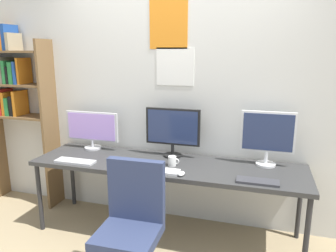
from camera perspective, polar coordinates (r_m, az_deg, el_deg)
The scene contains 12 objects.
wall_back at distance 3.32m, azimuth 1.83°, elevation 4.96°, with size 4.97×0.11×2.60m.
desk at distance 3.08m, azimuth -0.27°, elevation -7.40°, with size 2.57×0.68×0.74m.
bookshelf at distance 4.09m, azimuth -25.99°, elevation 5.76°, with size 0.83×0.28×2.05m.
office_chair at distance 2.56m, azimuth -6.57°, elevation -19.41°, with size 0.52×0.52×0.99m.
monitor_left at distance 3.54m, azimuth -13.33°, elevation -0.42°, with size 0.60×0.18×0.40m.
monitor_center at distance 3.18m, azimuth 0.84°, elevation -0.62°, with size 0.55×0.18×0.49m.
monitor_right at distance 3.07m, azimuth 17.25°, elevation -1.60°, with size 0.48×0.18×0.51m.
keyboard_left at distance 3.21m, azimuth -16.11°, elevation -6.04°, with size 0.39×0.13×0.02m, color silver.
keyboard_center at distance 2.86m, azimuth -1.62°, elevation -7.90°, with size 0.36×0.13×0.02m, color silver.
keyboard_right at distance 2.73m, azimuth 15.60°, elevation -9.44°, with size 0.34×0.13×0.02m, color #38383D.
computer_mouse at distance 2.78m, azimuth 2.38°, elevation -8.43°, with size 0.06×0.10×0.03m, color silver.
coffee_mug at distance 2.99m, azimuth 0.80°, elevation -6.21°, with size 0.11×0.08×0.09m.
Camera 1 is at (0.84, -2.16, 1.78)m, focal length 34.39 mm.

